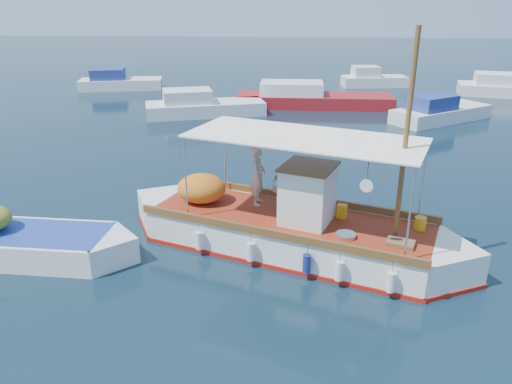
{
  "coord_description": "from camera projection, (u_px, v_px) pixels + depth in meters",
  "views": [
    {
      "loc": [
        -0.42,
        -12.62,
        6.89
      ],
      "look_at": [
        -1.4,
        0.0,
        1.89
      ],
      "focal_mm": 35.0,
      "sensor_mm": 36.0,
      "label": 1
    }
  ],
  "objects": [
    {
      "name": "ground",
      "position": [
        305.0,
        255.0,
        14.2
      ],
      "size": [
        160.0,
        160.0,
        0.0
      ],
      "primitive_type": "plane",
      "color": "black",
      "rests_on": "ground"
    },
    {
      "name": "fishing_caique",
      "position": [
        287.0,
        229.0,
        14.45
      ],
      "size": [
        10.0,
        5.36,
        6.49
      ],
      "rotation": [
        0.0,
        0.0,
        -0.35
      ],
      "color": "white",
      "rests_on": "ground"
    },
    {
      "name": "dinghy",
      "position": [
        18.0,
        245.0,
        14.03
      ],
      "size": [
        6.97,
        2.14,
        1.7
      ],
      "rotation": [
        0.0,
        0.0,
        -0.04
      ],
      "color": "white",
      "rests_on": "ground"
    },
    {
      "name": "bg_boat_nw",
      "position": [
        202.0,
        107.0,
        30.61
      ],
      "size": [
        7.56,
        4.4,
        1.8
      ],
      "rotation": [
        0.0,
        0.0,
        0.3
      ],
      "color": "silver",
      "rests_on": "ground"
    },
    {
      "name": "bg_boat_n",
      "position": [
        309.0,
        99.0,
        33.03
      ],
      "size": [
        10.18,
        2.83,
        1.8
      ],
      "rotation": [
        0.0,
        0.0,
        0.0
      ],
      "color": "maroon",
      "rests_on": "ground"
    },
    {
      "name": "bg_boat_ne",
      "position": [
        439.0,
        113.0,
        29.13
      ],
      "size": [
        6.44,
        5.46,
        1.8
      ],
      "rotation": [
        0.0,
        0.0,
        0.62
      ],
      "color": "silver",
      "rests_on": "ground"
    },
    {
      "name": "bg_boat_e",
      "position": [
        507.0,
        89.0,
        36.59
      ],
      "size": [
        7.6,
        4.05,
        1.8
      ],
      "rotation": [
        0.0,
        0.0,
        -0.21
      ],
      "color": "silver",
      "rests_on": "ground"
    },
    {
      "name": "bg_boat_far_w",
      "position": [
        118.0,
        83.0,
        39.12
      ],
      "size": [
        6.61,
        3.55,
        1.8
      ],
      "rotation": [
        0.0,
        0.0,
        0.21
      ],
      "color": "silver",
      "rests_on": "ground"
    },
    {
      "name": "bg_boat_far_n",
      "position": [
        372.0,
        80.0,
        40.38
      ],
      "size": [
        5.35,
        2.74,
        1.8
      ],
      "rotation": [
        0.0,
        0.0,
        0.15
      ],
      "color": "silver",
      "rests_on": "ground"
    }
  ]
}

